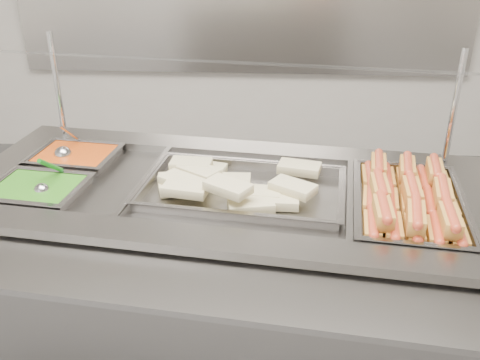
# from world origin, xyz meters

# --- Properties ---
(steam_counter) EXTENTS (1.76, 0.94, 0.81)m
(steam_counter) POSITION_xyz_m (0.07, 0.34, 0.40)
(steam_counter) COLOR slate
(steam_counter) RESTS_ON ground
(tray_rail) EXTENTS (1.63, 0.52, 0.05)m
(tray_rail) POSITION_xyz_m (0.02, -0.11, 0.76)
(tray_rail) COLOR slate
(tray_rail) RESTS_ON steam_counter
(sneeze_guard) EXTENTS (1.50, 0.44, 0.39)m
(sneeze_guard) POSITION_xyz_m (0.10, 0.54, 1.13)
(sneeze_guard) COLOR silver
(sneeze_guard) RESTS_ON steam_counter
(pan_hotdogs) EXTENTS (0.36, 0.53, 0.09)m
(pan_hotdogs) POSITION_xyz_m (0.63, 0.28, 0.77)
(pan_hotdogs) COLOR gray
(pan_hotdogs) RESTS_ON steam_counter
(pan_wraps) EXTENTS (0.65, 0.43, 0.06)m
(pan_wraps) POSITION_xyz_m (0.13, 0.34, 0.78)
(pan_wraps) COLOR gray
(pan_wraps) RESTS_ON steam_counter
(pan_beans) EXTENTS (0.29, 0.25, 0.09)m
(pan_beans) POSITION_xyz_m (-0.49, 0.54, 0.77)
(pan_beans) COLOR gray
(pan_beans) RESTS_ON steam_counter
(pan_peas) EXTENTS (0.29, 0.25, 0.09)m
(pan_peas) POSITION_xyz_m (-0.52, 0.29, 0.77)
(pan_peas) COLOR gray
(pan_peas) RESTS_ON steam_counter
(hotdogs_in_buns) EXTENTS (0.32, 0.49, 0.11)m
(hotdogs_in_buns) POSITION_xyz_m (0.63, 0.27, 0.81)
(hotdogs_in_buns) COLOR #A56422
(hotdogs_in_buns) RESTS_ON pan_hotdogs
(tortilla_wraps) EXTENTS (0.54, 0.36, 0.09)m
(tortilla_wraps) POSITION_xyz_m (0.06, 0.34, 0.81)
(tortilla_wraps) COLOR tan
(tortilla_wraps) RESTS_ON pan_wraps
(ladle) EXTENTS (0.06, 0.17, 0.14)m
(ladle) POSITION_xyz_m (-0.52, 0.54, 0.81)
(ladle) COLOR #B6B6BB
(ladle) RESTS_ON pan_beans
(serving_spoon) EXTENTS (0.05, 0.16, 0.13)m
(serving_spoon) POSITION_xyz_m (-0.49, 0.28, 0.81)
(serving_spoon) COLOR #B6B6BB
(serving_spoon) RESTS_ON pan_peas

